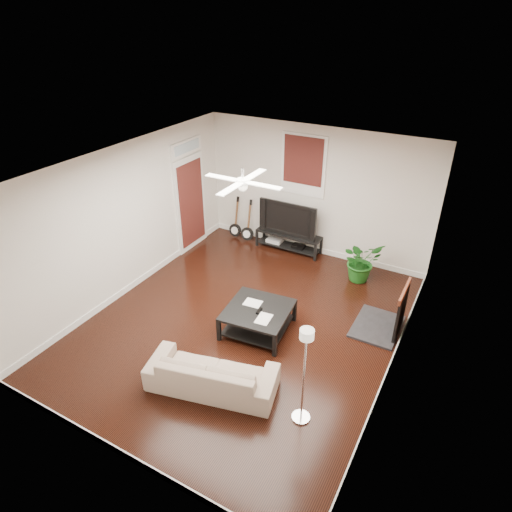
{
  "coord_description": "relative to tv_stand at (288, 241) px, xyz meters",
  "views": [
    {
      "loc": [
        3.12,
        -5.25,
        4.83
      ],
      "look_at": [
        0.0,
        0.4,
        1.15
      ],
      "focal_mm": 30.89,
      "sensor_mm": 36.0,
      "label": 1
    }
  ],
  "objects": [
    {
      "name": "ceiling_fan",
      "position": [
        0.48,
        -2.78,
        2.39
      ],
      "size": [
        1.24,
        1.24,
        0.32
      ],
      "primitive_type": null,
      "color": "white",
      "rests_on": "ceiling"
    },
    {
      "name": "tv",
      "position": [
        0.0,
        0.02,
        0.59
      ],
      "size": [
        1.33,
        0.17,
        0.76
      ],
      "primitive_type": "imported",
      "color": "black",
      "rests_on": "tv_stand"
    },
    {
      "name": "guitar_right",
      "position": [
        -1.04,
        -0.06,
        0.28
      ],
      "size": [
        0.33,
        0.25,
        0.98
      ],
      "primitive_type": null,
      "rotation": [
        0.0,
        0.0,
        0.12
      ],
      "color": "black",
      "rests_on": "floor"
    },
    {
      "name": "door_left",
      "position": [
        -1.98,
        -0.88,
        1.04
      ],
      "size": [
        0.08,
        1.0,
        2.5
      ],
      "primitive_type": "cube",
      "color": "white",
      "rests_on": "wall_left"
    },
    {
      "name": "coffee_table",
      "position": [
        0.76,
        -2.83,
        0.01
      ],
      "size": [
        1.14,
        1.14,
        0.44
      ],
      "primitive_type": "cube",
      "rotation": [
        0.0,
        0.0,
        0.1
      ],
      "color": "black",
      "rests_on": "floor"
    },
    {
      "name": "window_back",
      "position": [
        0.18,
        0.19,
        1.74
      ],
      "size": [
        1.0,
        0.06,
        1.3
      ],
      "primitive_type": "cube",
      "color": "#38110F",
      "rests_on": "wall_back"
    },
    {
      "name": "floor_lamp",
      "position": [
        2.16,
        -4.18,
        0.55
      ],
      "size": [
        0.3,
        0.3,
        1.52
      ],
      "primitive_type": null,
      "rotation": [
        0.0,
        0.0,
        0.23
      ],
      "color": "silver",
      "rests_on": "floor"
    },
    {
      "name": "guitar_left",
      "position": [
        -1.39,
        -0.03,
        0.28
      ],
      "size": [
        0.31,
        0.22,
        0.98
      ],
      "primitive_type": null,
      "rotation": [
        0.0,
        0.0,
        0.01
      ],
      "color": "black",
      "rests_on": "floor"
    },
    {
      "name": "tv_stand",
      "position": [
        0.0,
        0.0,
        0.0
      ],
      "size": [
        1.48,
        0.4,
        0.42
      ],
      "primitive_type": "cube",
      "color": "black",
      "rests_on": "floor"
    },
    {
      "name": "sofa",
      "position": [
        0.81,
        -4.28,
        0.06
      ],
      "size": [
        1.97,
        1.14,
        0.54
      ],
      "primitive_type": "imported",
      "rotation": [
        0.0,
        0.0,
        3.37
      ],
      "color": "#BCA38D",
      "rests_on": "floor"
    },
    {
      "name": "fireplace",
      "position": [
        2.68,
        -1.78,
        0.25
      ],
      "size": [
        0.8,
        1.1,
        0.92
      ],
      "primitive_type": "cube",
      "color": "black",
      "rests_on": "floor"
    },
    {
      "name": "room",
      "position": [
        0.48,
        -2.78,
        1.19
      ],
      "size": [
        5.01,
        6.01,
        2.81
      ],
      "color": "black",
      "rests_on": "ground"
    },
    {
      "name": "potted_plant",
      "position": [
        1.79,
        -0.43,
        0.22
      ],
      "size": [
        0.99,
        1.01,
        0.85
      ],
      "primitive_type": "imported",
      "rotation": [
        0.0,
        0.0,
        0.89
      ],
      "color": "#1B5F1B",
      "rests_on": "floor"
    },
    {
      "name": "brick_accent",
      "position": [
        2.96,
        -1.78,
        1.19
      ],
      "size": [
        0.02,
        2.2,
        2.8
      ],
      "primitive_type": "cube",
      "color": "#A65335",
      "rests_on": "floor"
    }
  ]
}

